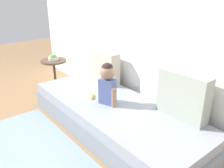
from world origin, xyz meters
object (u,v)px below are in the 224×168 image
Objects in this scene: throw_pillow_left at (104,66)px; banana at (91,96)px; toddler at (107,82)px; fruit_bowl at (53,58)px; side_table at (54,67)px; throw_pillow_right at (183,95)px; couch at (114,117)px.

throw_pillow_left is 3.15× the size of banana.
fruit_bowl is (-1.53, 0.05, -0.06)m from toddler.
fruit_bowl reaches higher than side_table.
throw_pillow_left is 1.36m from throw_pillow_right.
side_table is at bearing 178.07° from toddler.
toddler is at bearing -151.02° from throw_pillow_right.
side_table is (-1.53, 0.05, -0.22)m from toddler.
throw_pillow_left is (-0.68, 0.38, 0.41)m from couch.
banana is at bearing -163.68° from couch.
couch is at bearing 16.32° from banana.
throw_pillow_left is 0.99m from fruit_bowl.
throw_pillow_left is 0.74m from toddler.
side_table is (-1.27, 0.11, 0.04)m from banana.
fruit_bowl is at bearing 175.15° from banana.
banana is 1.03× the size of fruit_bowl.
side_table is at bearing 179.63° from couch.
side_table reaches higher than couch.
toddler reaches higher than fruit_bowl.
banana is 1.27m from side_table.
side_table is at bearing 176.87° from fruit_bowl.
side_table reaches higher than banana.
toddler is (-0.75, -0.42, 0.03)m from throw_pillow_right.
throw_pillow_right is (1.36, 0.00, 0.02)m from throw_pillow_left.
throw_pillow_left is 1.05× the size of toddler.
throw_pillow_left is at bearing 145.67° from toddler.
toddler is (-0.07, -0.04, 0.46)m from couch.
throw_pillow_right is 3.42× the size of fruit_bowl.
toddler is (0.61, -0.42, 0.05)m from throw_pillow_left.
toddler is 0.95× the size of side_table.
side_table is (-2.28, -0.36, -0.19)m from throw_pillow_right.
throw_pillow_left is 1.00× the size of side_table.
side_table is at bearing -158.40° from throw_pillow_left.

